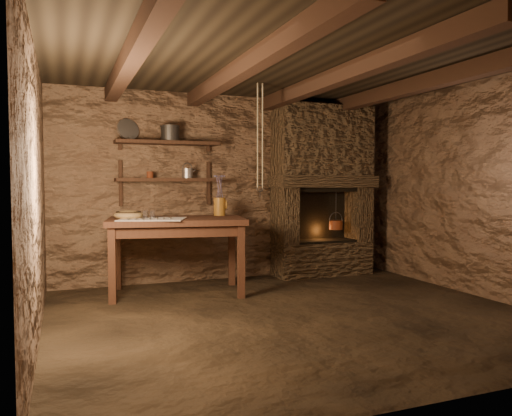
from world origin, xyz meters
name	(u,v)px	position (x,y,z in m)	size (l,w,h in m)	color
floor	(296,315)	(0.00, 0.00, 0.00)	(4.50, 4.50, 0.00)	black
back_wall	(230,188)	(0.00, 2.00, 1.20)	(4.50, 0.04, 2.40)	#513726
front_wall	(450,195)	(0.00, -2.00, 1.20)	(4.50, 0.04, 2.40)	#513726
left_wall	(36,191)	(-2.25, 0.00, 1.20)	(0.04, 4.00, 2.40)	#513726
right_wall	(480,189)	(2.25, 0.00, 1.20)	(0.04, 4.00, 2.40)	#513726
ceiling	(297,61)	(0.00, 0.00, 2.40)	(4.50, 4.00, 0.04)	black
beam_far_left	(132,56)	(-1.50, 0.00, 2.31)	(0.14, 3.95, 0.16)	black
beam_mid_left	(246,66)	(-0.50, 0.00, 2.31)	(0.14, 3.95, 0.16)	black
beam_mid_right	(343,75)	(0.50, 0.00, 2.31)	(0.14, 3.95, 0.16)	black
beam_far_right	(427,82)	(1.50, 0.00, 2.31)	(0.14, 3.95, 0.16)	black
shelf_lower	(168,180)	(-0.85, 1.84, 1.30)	(1.25, 0.30, 0.04)	black
shelf_upper	(168,143)	(-0.85, 1.84, 1.75)	(1.25, 0.30, 0.04)	black
hearth	(322,185)	(1.25, 1.77, 1.23)	(1.43, 0.51, 2.30)	#35281A
work_table	(177,253)	(-0.86, 1.33, 0.47)	(1.64, 1.12, 0.87)	#381E13
linen_cloth	(153,219)	(-1.14, 1.23, 0.87)	(0.68, 0.55, 0.01)	beige
pewter_cutlery_row	(153,218)	(-1.14, 1.20, 0.88)	(0.57, 0.22, 0.01)	gray
drinking_glasses	(152,214)	(-1.12, 1.36, 0.92)	(0.22, 0.07, 0.09)	white
stoneware_jug	(220,198)	(-0.27, 1.57, 1.08)	(0.16, 0.15, 0.50)	#98611D
wooden_bowl	(129,215)	(-1.37, 1.44, 0.90)	(0.32, 0.32, 0.11)	olive
iron_stockpot	(170,134)	(-0.82, 1.84, 1.86)	(0.23, 0.23, 0.17)	#282624
tin_pan	(128,129)	(-1.31, 1.94, 1.90)	(0.27, 0.27, 0.04)	#A8A7A3
small_kettle	(187,173)	(-0.61, 1.84, 1.38)	(0.18, 0.13, 0.19)	#A8A7A3
rusty_tin	(150,175)	(-1.07, 1.84, 1.36)	(0.08, 0.08, 0.08)	#512010
red_pot	(336,224)	(1.44, 1.72, 0.69)	(0.20, 0.20, 0.54)	maroon
hanging_ropes	(260,136)	(0.05, 1.05, 1.80)	(0.08, 0.08, 1.20)	beige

